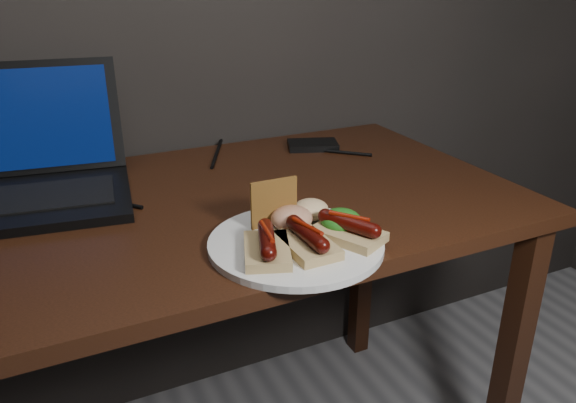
{
  "coord_description": "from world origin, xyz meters",
  "views": [
    {
      "loc": [
        -0.22,
        0.39,
        1.18
      ],
      "look_at": [
        0.15,
        1.16,
        0.82
      ],
      "focal_mm": 35.0,
      "sensor_mm": 36.0,
      "label": 1
    }
  ],
  "objects": [
    {
      "name": "coleslaw_mound",
      "position": [
        0.21,
        1.2,
        0.78
      ],
      "size": [
        0.06,
        0.06,
        0.04
      ],
      "primitive_type": "ellipsoid",
      "color": "beige",
      "rests_on": "plate"
    },
    {
      "name": "plate",
      "position": [
        0.15,
        1.13,
        0.76
      ],
      "size": [
        0.31,
        0.31,
        0.01
      ],
      "primitive_type": "cylinder",
      "rotation": [
        0.0,
        0.0,
        0.08
      ],
      "color": "silver",
      "rests_on": "desk"
    },
    {
      "name": "crispbread",
      "position": [
        0.14,
        1.2,
        0.8
      ],
      "size": [
        0.09,
        0.01,
        0.08
      ],
      "primitive_type": "cube",
      "color": "olive",
      "rests_on": "plate"
    },
    {
      "name": "bread_sausage_center",
      "position": [
        0.15,
        1.1,
        0.78
      ],
      "size": [
        0.07,
        0.12,
        0.04
      ],
      "color": "tan",
      "rests_on": "plate"
    },
    {
      "name": "desk",
      "position": [
        0.0,
        1.38,
        0.66
      ],
      "size": [
        1.4,
        0.7,
        0.75
      ],
      "color": "#381A0E",
      "rests_on": "ground"
    },
    {
      "name": "salad_greens",
      "position": [
        0.23,
        1.13,
        0.78
      ],
      "size": [
        0.07,
        0.07,
        0.04
      ],
      "primitive_type": "ellipsoid",
      "color": "#195511",
      "rests_on": "plate"
    },
    {
      "name": "desk_cables",
      "position": [
        -0.02,
        1.55,
        0.75
      ],
      "size": [
        1.08,
        0.36,
        0.01
      ],
      "color": "black",
      "rests_on": "desk"
    },
    {
      "name": "bread_sausage_right",
      "position": [
        0.23,
        1.1,
        0.78
      ],
      "size": [
        0.11,
        0.13,
        0.04
      ],
      "color": "tan",
      "rests_on": "plate"
    },
    {
      "name": "salsa_mound",
      "position": [
        0.16,
        1.18,
        0.78
      ],
      "size": [
        0.07,
        0.07,
        0.04
      ],
      "primitive_type": "ellipsoid",
      "color": "maroon",
      "rests_on": "plate"
    },
    {
      "name": "laptop",
      "position": [
        -0.26,
        1.57,
        0.8
      ],
      "size": [
        0.46,
        0.41,
        0.25
      ],
      "color": "black",
      "rests_on": "desk"
    },
    {
      "name": "bread_sausage_left",
      "position": [
        0.08,
        1.11,
        0.78
      ],
      "size": [
        0.11,
        0.13,
        0.04
      ],
      "color": "tan",
      "rests_on": "plate"
    },
    {
      "name": "hard_drive",
      "position": [
        0.42,
        1.6,
        0.76
      ],
      "size": [
        0.14,
        0.12,
        0.02
      ],
      "primitive_type": "cube",
      "rotation": [
        0.0,
        0.0,
        -0.35
      ],
      "color": "black",
      "rests_on": "desk"
    }
  ]
}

